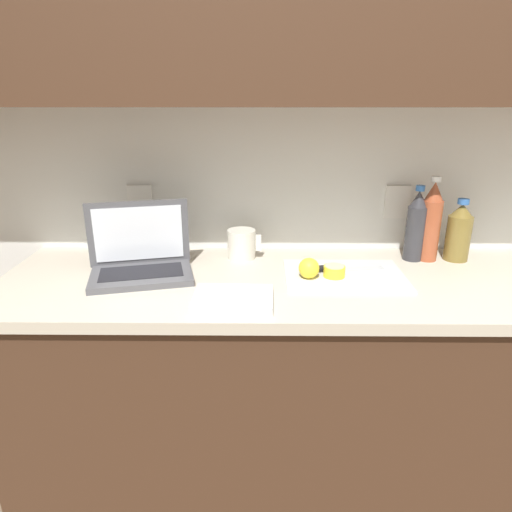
{
  "coord_description": "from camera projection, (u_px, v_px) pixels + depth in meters",
  "views": [
    {
      "loc": [
        -0.34,
        -1.33,
        1.45
      ],
      "look_at": [
        -0.36,
        -0.01,
        0.98
      ],
      "focal_mm": 32.0,
      "sensor_mm": 36.0,
      "label": 1
    }
  ],
  "objects": [
    {
      "name": "laptop",
      "position": [
        140.0,
        258.0,
        1.46
      ],
      "size": [
        0.36,
        0.28,
        0.23
      ],
      "rotation": [
        0.0,
        0.0,
        0.23
      ],
      "color": "#515156",
      "rests_on": "counter_unit"
    },
    {
      "name": "lemon_whole_beside",
      "position": [
        309.0,
        268.0,
        1.41
      ],
      "size": [
        0.06,
        0.06,
        0.06
      ],
      "color": "yellow",
      "rests_on": "cutting_board"
    },
    {
      "name": "bottle_green_soda",
      "position": [
        459.0,
        233.0,
        1.57
      ],
      "size": [
        0.08,
        0.08,
        0.22
      ],
      "color": "olive",
      "rests_on": "counter_unit"
    },
    {
      "name": "cutting_board",
      "position": [
        344.0,
        275.0,
        1.45
      ],
      "size": [
        0.38,
        0.27,
        0.01
      ],
      "primitive_type": "cube",
      "color": "silver",
      "rests_on": "counter_unit"
    },
    {
      "name": "bottle_oil_tall",
      "position": [
        431.0,
        222.0,
        1.56
      ],
      "size": [
        0.07,
        0.07,
        0.29
      ],
      "color": "#A34C2D",
      "rests_on": "counter_unit"
    },
    {
      "name": "wall_back",
      "position": [
        370.0,
        59.0,
        1.43
      ],
      "size": [
        5.2,
        0.38,
        2.6
      ],
      "color": "white",
      "rests_on": "ground_plane"
    },
    {
      "name": "knife",
      "position": [
        328.0,
        269.0,
        1.47
      ],
      "size": [
        0.28,
        0.07,
        0.02
      ],
      "rotation": [
        0.0,
        0.0,
        0.16
      ],
      "color": "silver",
      "rests_on": "cutting_board"
    },
    {
      "name": "ground_plane",
      "position": [
        349.0,
        498.0,
        1.74
      ],
      "size": [
        12.0,
        12.0,
        0.0
      ],
      "primitive_type": "plane",
      "color": "brown",
      "rests_on": "ground"
    },
    {
      "name": "bottle_water_clear",
      "position": [
        416.0,
        227.0,
        1.57
      ],
      "size": [
        0.07,
        0.07,
        0.26
      ],
      "color": "#333338",
      "rests_on": "counter_unit"
    },
    {
      "name": "lemon_half_cut",
      "position": [
        334.0,
        271.0,
        1.43
      ],
      "size": [
        0.07,
        0.07,
        0.04
      ],
      "color": "yellow",
      "rests_on": "cutting_board"
    },
    {
      "name": "measuring_cup",
      "position": [
        242.0,
        244.0,
        1.6
      ],
      "size": [
        0.12,
        0.1,
        0.1
      ],
      "color": "silver",
      "rests_on": "counter_unit"
    },
    {
      "name": "dish_towel",
      "position": [
        233.0,
        299.0,
        1.27
      ],
      "size": [
        0.22,
        0.17,
        0.02
      ],
      "primitive_type": "cube",
      "rotation": [
        0.0,
        0.0,
        -0.02
      ],
      "color": "white",
      "rests_on": "counter_unit"
    },
    {
      "name": "counter_unit",
      "position": [
        365.0,
        396.0,
        1.59
      ],
      "size": [
        2.35,
        0.6,
        0.9
      ],
      "color": "#472D1E",
      "rests_on": "ground_plane"
    }
  ]
}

